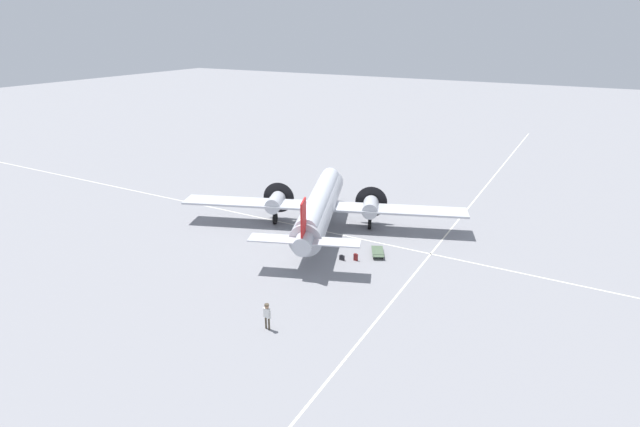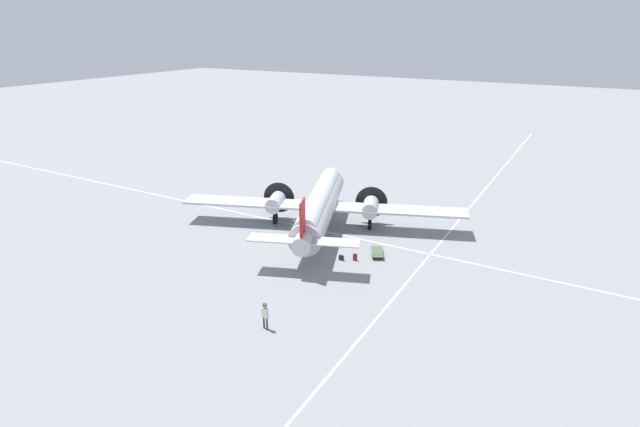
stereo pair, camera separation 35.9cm
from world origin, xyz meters
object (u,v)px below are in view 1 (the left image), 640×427
at_px(suitcase_near_door, 342,258).
at_px(suitcase_upright_spare, 356,257).
at_px(baggage_cart, 378,252).
at_px(airliner_main, 321,204).
at_px(crew_foreground, 267,314).

bearing_deg(suitcase_near_door, suitcase_upright_spare, -154.07).
xyz_separation_m(suitcase_near_door, baggage_cart, (-2.24, -2.48, 0.05)).
distance_m(airliner_main, suitcase_upright_spare, 7.96).
relative_size(crew_foreground, suitcase_near_door, 3.84).
distance_m(airliner_main, baggage_cart, 8.04).
height_order(suitcase_near_door, baggage_cart, baggage_cart).
bearing_deg(suitcase_upright_spare, suitcase_near_door, 25.93).
bearing_deg(crew_foreground, baggage_cart, 86.15).
xyz_separation_m(suitcase_upright_spare, baggage_cart, (-1.19, -1.97, -0.03)).
distance_m(crew_foreground, suitcase_near_door, 11.63).
bearing_deg(airliner_main, suitcase_near_door, -157.18).
relative_size(crew_foreground, suitcase_upright_spare, 2.86).
xyz_separation_m(crew_foreground, suitcase_upright_spare, (-0.68, -12.10, -0.86)).
distance_m(crew_foreground, baggage_cart, 14.22).
distance_m(airliner_main, suitcase_near_door, 7.57).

